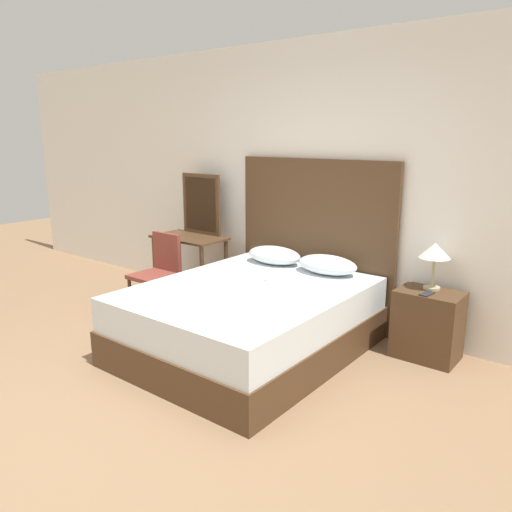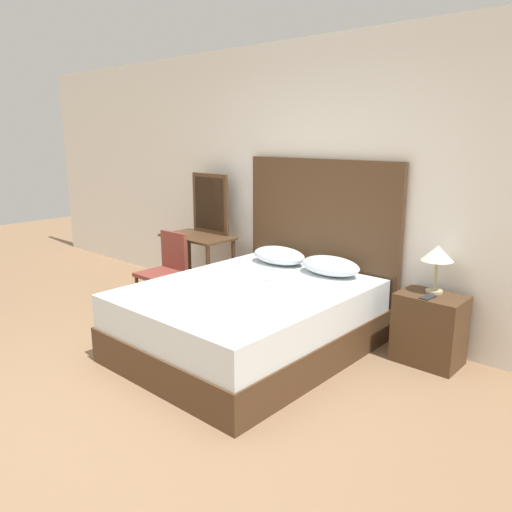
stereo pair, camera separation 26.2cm
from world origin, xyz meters
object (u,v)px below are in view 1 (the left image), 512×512
(nightstand, at_px, (428,325))
(phone_on_nightstand, at_px, (427,294))
(vanity_desk, at_px, (189,249))
(bed, at_px, (249,320))
(table_lamp, at_px, (435,252))
(chair, at_px, (159,269))
(phone_on_bed, at_px, (273,280))

(nightstand, distance_m, phone_on_nightstand, 0.31)
(nightstand, xyz_separation_m, vanity_desk, (-2.63, -0.14, 0.29))
(bed, distance_m, table_lamp, 1.63)
(table_lamp, xyz_separation_m, chair, (-2.58, -0.69, -0.42))
(phone_on_nightstand, bearing_deg, bed, -149.74)
(bed, bearing_deg, nightstand, 33.36)
(phone_on_bed, height_order, vanity_desk, vanity_desk)
(bed, distance_m, chair, 1.38)
(nightstand, bearing_deg, phone_on_bed, -156.31)
(phone_on_bed, height_order, chair, chair)
(bed, bearing_deg, vanity_desk, 154.02)
(vanity_desk, bearing_deg, chair, -86.14)
(chair, bearing_deg, phone_on_nightstand, 11.39)
(bed, relative_size, nightstand, 3.48)
(phone_on_bed, bearing_deg, vanity_desk, 164.84)
(phone_on_bed, bearing_deg, phone_on_nightstand, 19.91)
(phone_on_bed, relative_size, vanity_desk, 0.20)
(phone_on_bed, relative_size, table_lamp, 0.42)
(phone_on_bed, xyz_separation_m, chair, (-1.39, -0.09, -0.11))
(bed, height_order, phone_on_bed, phone_on_bed)
(phone_on_bed, distance_m, chair, 1.40)
(nightstand, relative_size, vanity_desk, 0.70)
(phone_on_nightstand, bearing_deg, chair, -168.61)
(bed, height_order, phone_on_nightstand, phone_on_nightstand)
(phone_on_nightstand, xyz_separation_m, chair, (-2.60, -0.52, -0.11))
(bed, height_order, nightstand, nightstand)
(bed, relative_size, phone_on_bed, 12.12)
(phone_on_bed, xyz_separation_m, nightstand, (1.20, 0.53, -0.29))
(bed, xyz_separation_m, nightstand, (1.24, 0.82, 0.00))
(bed, relative_size, vanity_desk, 2.44)
(phone_on_nightstand, xyz_separation_m, vanity_desk, (-2.63, -0.05, -0.00))
(nightstand, height_order, vanity_desk, vanity_desk)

